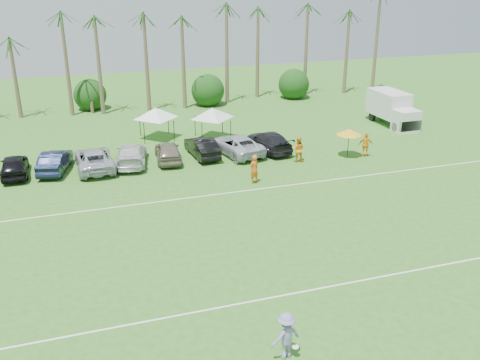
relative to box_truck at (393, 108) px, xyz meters
name	(u,v)px	position (x,y,z in m)	size (l,w,h in m)	color
ground	(301,322)	(-20.29, -24.87, -1.62)	(120.00, 120.00, 0.00)	#326A20
field_lines	(241,236)	(-20.29, -16.87, -1.62)	(80.00, 12.10, 0.01)	white
palm_tree_2	(15,20)	(-32.29, 13.13, 7.59)	(2.40, 2.40, 10.90)	brown
palm_tree_3	(60,9)	(-28.29, 13.13, 8.44)	(2.40, 2.40, 11.90)	brown
palm_tree_4	(106,36)	(-24.29, 13.13, 5.86)	(2.40, 2.40, 8.90)	brown
palm_tree_5	(147,26)	(-20.29, 13.13, 6.73)	(2.40, 2.40, 9.90)	brown
palm_tree_6	(186,16)	(-16.29, 13.13, 7.59)	(2.40, 2.40, 10.90)	brown
palm_tree_7	(224,6)	(-12.29, 13.13, 8.44)	(2.40, 2.40, 11.90)	brown
palm_tree_8	(270,30)	(-7.29, 13.13, 5.86)	(2.40, 2.40, 8.90)	brown
palm_tree_9	(313,21)	(-2.29, 13.13, 6.73)	(2.40, 2.40, 9.90)	brown
palm_tree_10	(354,11)	(2.71, 13.13, 7.59)	(2.40, 2.40, 10.90)	brown
palm_tree_11	(387,2)	(6.71, 13.13, 8.44)	(2.40, 2.40, 11.90)	brown
bush_tree_1	(90,93)	(-26.29, 14.13, 0.17)	(4.00, 4.00, 4.00)	brown
bush_tree_2	(205,86)	(-14.29, 14.13, 0.17)	(4.00, 4.00, 4.00)	brown
bush_tree_3	(290,80)	(-4.29, 14.13, 0.17)	(4.00, 4.00, 4.00)	brown
sideline_player_a	(254,169)	(-17.04, -9.71, -0.63)	(0.73, 0.48, 1.99)	orange
sideline_player_b	(298,149)	(-12.43, -6.66, -0.65)	(0.94, 0.73, 1.94)	orange
sideline_player_c	(366,145)	(-6.99, -7.21, -0.67)	(1.12, 0.46, 1.90)	orange
box_truck	(393,108)	(0.00, 0.00, 0.00)	(2.38, 5.93, 3.03)	silver
canopy_tent_left	(155,108)	(-21.55, 2.52, 1.07)	(3.88, 3.88, 3.14)	black
canopy_tent_right	(212,108)	(-16.99, 1.07, 1.06)	(3.87, 3.87, 3.13)	black
market_umbrella	(349,132)	(-8.30, -6.80, 0.37)	(1.99, 1.99, 2.22)	black
frisbee_player	(286,336)	(-21.75, -26.65, -0.66)	(1.37, 0.98, 1.92)	#807EB3
parked_car_0	(14,165)	(-32.60, -3.20, -0.86)	(1.80, 4.48, 1.53)	black
parked_car_1	(55,161)	(-29.88, -3.15, -0.86)	(1.61, 4.63, 1.53)	black
parked_car_2	(94,159)	(-27.17, -3.56, -0.86)	(2.53, 5.49, 1.53)	#B0B2BB
parked_car_3	(131,154)	(-24.45, -3.30, -0.86)	(2.14, 5.26, 1.53)	silver
parked_car_4	(168,151)	(-21.74, -3.45, -0.86)	(1.80, 4.48, 1.53)	#796F5C
parked_car_5	(202,147)	(-19.02, -3.22, -0.86)	(1.61, 4.63, 1.53)	black
parked_car_6	(237,145)	(-16.31, -3.57, -0.86)	(2.53, 5.49, 1.53)	silver
parked_car_7	(269,141)	(-13.59, -3.47, -0.86)	(2.14, 5.26, 1.53)	black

